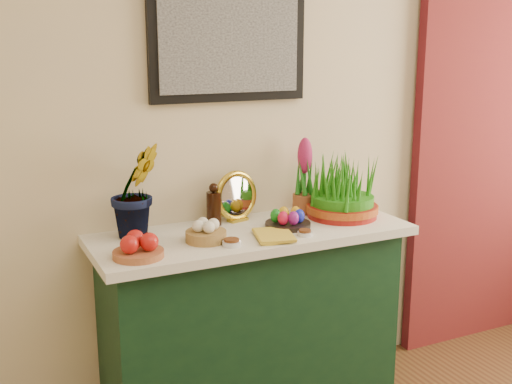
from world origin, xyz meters
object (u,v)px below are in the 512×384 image
Objects in this scene: sideboard at (251,328)px; hyacinth_green at (136,175)px; book at (256,236)px; wheatgrass_sabzeh at (343,192)px; mirror at (236,197)px.

hyacinth_green is (-0.47, 0.12, 0.73)m from sideboard.
wheatgrass_sabzeh reaches higher than book.
mirror is 0.32m from book.
mirror reaches higher than book.
hyacinth_green is at bearing 166.24° from sideboard.
wheatgrass_sabzeh is at bearing 30.33° from book.
wheatgrass_sabzeh is (0.47, -0.16, 0.01)m from mirror.
wheatgrass_sabzeh is (0.52, 0.14, 0.11)m from book.
sideboard is 0.88m from hyacinth_green.
sideboard is at bearing -90.98° from mirror.
mirror is at bearing 161.51° from wheatgrass_sabzeh.
mirror is (0.48, 0.05, -0.15)m from hyacinth_green.
book is (-0.04, -0.30, -0.10)m from mirror.
sideboard is at bearing -179.30° from wheatgrass_sabzeh.
wheatgrass_sabzeh reaches higher than sideboard.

